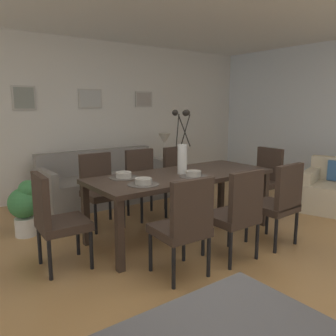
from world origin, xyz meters
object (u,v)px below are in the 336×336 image
Objects in this scene: sofa at (105,184)px; framed_picture_left at (24,98)px; dining_table at (182,180)px; bowl_far_left at (193,173)px; table_lamp at (164,141)px; dining_chair_far_left at (237,211)px; dining_chair_head_east at (264,177)px; dining_chair_mid_left at (279,200)px; framed_picture_right at (144,99)px; dining_chair_near_left at (184,223)px; dining_chair_far_right at (144,180)px; side_table at (164,176)px; centerpiece_vase at (182,150)px; dining_chair_head_west at (55,217)px; armchair at (335,191)px; dining_chair_mid_right at (180,175)px; framed_picture_center at (90,99)px; bowl_near_right at (124,174)px; bowl_near_left at (143,181)px; potted_plant at (25,205)px.

sofa is 1.78m from framed_picture_left.
bowl_far_left reaches higher than dining_table.
dining_chair_far_left is at bearing -112.11° from table_lamp.
dining_table is 1.52m from dining_chair_head_east.
dining_chair_mid_left reaches higher than dining_table.
dining_chair_near_left is at bearing -117.28° from framed_picture_right.
dining_chair_far_right is at bearing -83.98° from sofa.
dining_chair_head_east is at bearing -79.87° from framed_picture_right.
dining_chair_mid_left reaches higher than bowl_far_left.
dining_chair_head_east is 1.77× the size of side_table.
centerpiece_vase is at bearing 125.90° from dining_chair_mid_left.
dining_chair_mid_left is (0.64, -0.88, -0.16)m from dining_table.
dining_chair_far_left is 1.73m from dining_chair_head_west.
dining_chair_far_right is at bearing -137.16° from side_table.
table_lamp reaches higher than dining_chair_mid_left.
dining_table is at bearing -120.49° from table_lamp.
dining_chair_far_right reaches higher than armchair.
dining_chair_mid_left is at bearing -89.73° from dining_chair_mid_right.
table_lamp reaches higher than dining_chair_head_west.
dining_chair_mid_right is 1.29m from sofa.
framed_picture_left reaches higher than dining_chair_far_left.
dining_chair_near_left is 2.08m from dining_chair_mid_right.
framed_picture_center is 1.07m from framed_picture_right.
table_lamp is (1.10, 1.87, -0.13)m from centerpiece_vase.
bowl_near_right is at bearing -135.45° from dining_chair_far_right.
framed_picture_right is at bearing 0.00° from framed_picture_center.
framed_picture_left is (-0.41, 2.68, 0.85)m from bowl_near_left.
dining_chair_mid_left reaches higher than armchair.
dining_chair_far_right reaches higher than bowl_far_left.
side_table is (1.08, 1.00, -0.25)m from dining_chair_far_right.
dining_chair_mid_left is 1.80× the size of table_lamp.
sofa is at bearing 78.36° from dining_chair_near_left.
bowl_far_left is 0.46× the size of framed_picture_left.
framed_picture_center is (-0.00, 2.48, 0.96)m from dining_table.
centerpiece_vase is 2.02m from sofa.
dining_chair_head_east reaches higher than bowl_near_left.
armchair is 2.43× the size of framed_picture_center.
armchair is at bearing -62.27° from table_lamp.
potted_plant is at bearing 90.62° from dining_chair_head_west.
framed_picture_left is (-1.07, 2.48, 0.61)m from centerpiece_vase.
framed_picture_left is 1.01× the size of framed_picture_right.
dining_chair_mid_right is (-0.01, 1.70, 0.00)m from dining_chair_mid_left.
dining_chair_mid_left reaches higher than sofa.
framed_picture_left is 2.14m from framed_picture_right.
framed_picture_left is (-1.09, 1.61, 1.12)m from dining_chair_far_right.
dining_chair_head_west is 3.00m from dining_chair_head_east.
side_table is 2.73m from potted_plant.
sofa is (1.41, 1.85, -0.23)m from dining_chair_head_west.
bowl_near_right is 1.27m from potted_plant.
framed_picture_center is at bearing -0.00° from framed_picture_left.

